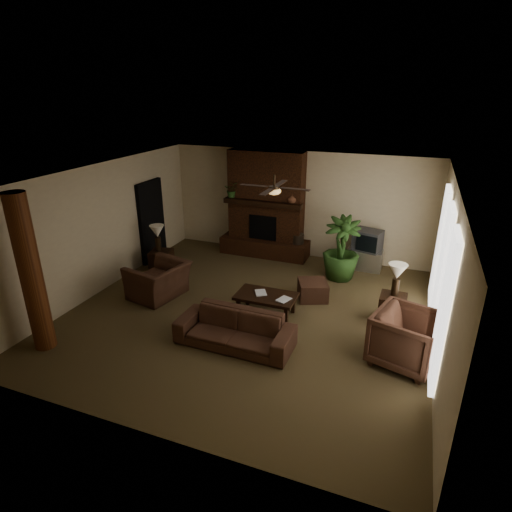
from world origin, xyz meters
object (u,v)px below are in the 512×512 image
at_px(log_column, 31,274).
at_px(coffee_table, 266,297).
at_px(ottoman, 313,290).
at_px(floor_plant, 340,262).
at_px(sofa, 235,324).
at_px(side_table_left, 162,261).
at_px(armchair_left, 158,275).
at_px(side_table_right, 392,309).
at_px(tv_stand, 364,259).
at_px(lamp_left, 157,233).
at_px(armchair_right, 407,336).
at_px(lamp_right, 397,274).
at_px(floor_vase, 297,244).

distance_m(log_column, coffee_table, 4.25).
xyz_separation_m(ottoman, floor_plant, (0.35, 1.27, 0.23)).
height_order(sofa, side_table_left, sofa).
relative_size(armchair_left, side_table_right, 2.12).
bearing_deg(side_table_left, tv_stand, 23.14).
bearing_deg(coffee_table, ottoman, 54.07).
bearing_deg(log_column, side_table_right, 28.54).
bearing_deg(log_column, lamp_left, 88.48).
height_order(sofa, armchair_left, armchair_left).
bearing_deg(side_table_left, side_table_right, -4.68).
height_order(armchair_right, lamp_right, lamp_right).
distance_m(coffee_table, lamp_left, 3.43).
bearing_deg(ottoman, armchair_left, -161.10).
distance_m(armchair_right, ottoman, 2.64).
distance_m(armchair_left, lamp_left, 1.47).
bearing_deg(side_table_right, ottoman, 167.25).
height_order(floor_plant, side_table_left, floor_plant).
distance_m(sofa, ottoman, 2.40).
bearing_deg(side_table_left, lamp_left, 170.72).
bearing_deg(lamp_left, ottoman, -1.22).
relative_size(armchair_left, armchair_right, 1.13).
height_order(coffee_table, floor_plant, floor_plant).
distance_m(coffee_table, tv_stand, 3.44).
height_order(floor_vase, side_table_right, floor_vase).
xyz_separation_m(tv_stand, lamp_left, (-4.75, -1.99, 0.75)).
height_order(sofa, armchair_right, armchair_right).
bearing_deg(coffee_table, lamp_right, 15.36).
distance_m(log_column, lamp_left, 3.58).
bearing_deg(armchair_left, side_table_left, -138.37).
relative_size(sofa, armchair_right, 2.03).
relative_size(tv_stand, floor_vase, 1.10).
relative_size(armchair_right, coffee_table, 0.86).
relative_size(log_column, tv_stand, 3.29).
distance_m(armchair_left, floor_plant, 4.25).
height_order(armchair_right, ottoman, armchair_right).
height_order(sofa, floor_plant, floor_plant).
relative_size(tv_stand, side_table_right, 1.55).
bearing_deg(lamp_left, floor_vase, 33.79).
bearing_deg(side_table_left, log_column, -92.49).
bearing_deg(armchair_right, coffee_table, 91.14).
relative_size(sofa, armchair_left, 1.79).
distance_m(armchair_right, floor_vase, 4.79).
xyz_separation_m(armchair_left, floor_vase, (2.24, 3.17, -0.08)).
relative_size(ottoman, side_table_left, 1.09).
distance_m(floor_vase, floor_plant, 1.52).
xyz_separation_m(ottoman, floor_vase, (-0.94, 2.08, 0.23)).
distance_m(sofa, lamp_right, 3.23).
bearing_deg(armchair_left, floor_vase, 156.11).
bearing_deg(lamp_right, coffee_table, -164.64).
relative_size(log_column, lamp_right, 4.31).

